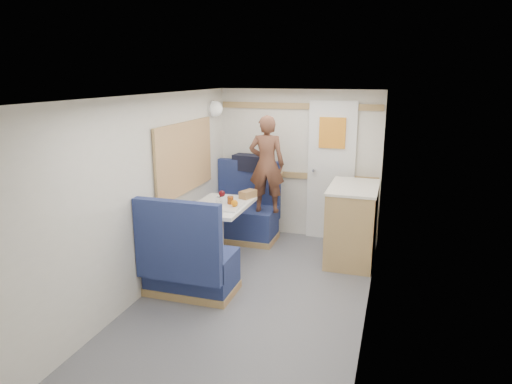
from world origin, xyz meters
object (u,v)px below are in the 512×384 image
(person, at_px, (267,164))
(tumbler_left, at_px, (193,206))
(galley_counter, at_px, (352,223))
(orange_fruit, at_px, (234,203))
(wine_glass, at_px, (222,194))
(tumbler_right, at_px, (218,201))
(pepper_grinder, at_px, (229,201))
(bench_far, at_px, (244,217))
(bread_loaf, at_px, (248,194))
(bench_near, at_px, (189,267))
(dome_light, at_px, (215,109))
(beer_glass, at_px, (230,201))
(dinette_table, at_px, (220,217))
(tray, at_px, (228,207))
(cheese_block, at_px, (216,207))
(duffel_bag, at_px, (250,163))

(person, distance_m, tumbler_left, 1.25)
(galley_counter, distance_m, orange_fruit, 1.44)
(person, xyz_separation_m, wine_glass, (-0.32, -0.75, -0.23))
(tumbler_right, relative_size, pepper_grinder, 1.08)
(bench_far, height_order, bread_loaf, bench_far)
(bench_near, xyz_separation_m, pepper_grinder, (0.10, 0.89, 0.47))
(bench_far, xyz_separation_m, orange_fruit, (0.21, -0.96, 0.48))
(dome_light, relative_size, orange_fruit, 2.49)
(tumbler_left, xyz_separation_m, beer_glass, (0.32, 0.33, -0.00))
(dinette_table, distance_m, galley_counter, 1.57)
(dome_light, bearing_deg, bench_near, -77.18)
(tumbler_right, bearing_deg, galley_counter, 22.30)
(dinette_table, distance_m, tray, 0.23)
(bench_far, relative_size, bread_loaf, 4.84)
(person, height_order, wine_glass, person)
(cheese_block, bearing_deg, tray, 52.78)
(duffel_bag, xyz_separation_m, wine_glass, (0.03, -1.12, -0.16))
(pepper_grinder, bearing_deg, cheese_block, -105.49)
(pepper_grinder, bearing_deg, beer_glass, -48.33)
(person, bearing_deg, tumbler_left, 56.65)
(dinette_table, relative_size, person, 0.74)
(dinette_table, height_order, pepper_grinder, pepper_grinder)
(bench_near, relative_size, beer_glass, 9.53)
(galley_counter, distance_m, duffel_bag, 1.67)
(wine_glass, bearing_deg, pepper_grinder, 14.15)
(tumbler_left, height_order, beer_glass, same)
(orange_fruit, xyz_separation_m, bread_loaf, (0.00, 0.47, -0.01))
(tray, distance_m, beer_glass, 0.09)
(cheese_block, height_order, wine_glass, wine_glass)
(dinette_table, bearing_deg, tumbler_left, -118.59)
(bench_near, relative_size, dome_light, 5.25)
(orange_fruit, xyz_separation_m, cheese_block, (-0.17, -0.12, -0.02))
(tumbler_right, bearing_deg, tumbler_left, -122.96)
(orange_fruit, distance_m, bread_loaf, 0.47)
(bench_far, distance_m, tumbler_right, 1.03)
(dome_light, height_order, galley_counter, dome_light)
(cheese_block, bearing_deg, bench_far, 92.11)
(dome_light, bearing_deg, duffel_bag, 34.81)
(bench_near, distance_m, orange_fruit, 0.93)
(tray, relative_size, orange_fruit, 4.72)
(beer_glass, bearing_deg, tumbler_right, -162.25)
(bench_far, bearing_deg, dome_light, -177.88)
(dinette_table, bearing_deg, person, 65.39)
(galley_counter, xyz_separation_m, bread_loaf, (-1.25, -0.17, 0.30))
(bench_far, relative_size, wine_glass, 6.25)
(cheese_block, distance_m, beer_glass, 0.22)
(person, relative_size, wine_glass, 7.43)
(bench_near, xyz_separation_m, dome_light, (-0.39, 1.71, 1.45))
(galley_counter, bearing_deg, cheese_block, -151.90)
(cheese_block, distance_m, tumbler_left, 0.26)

